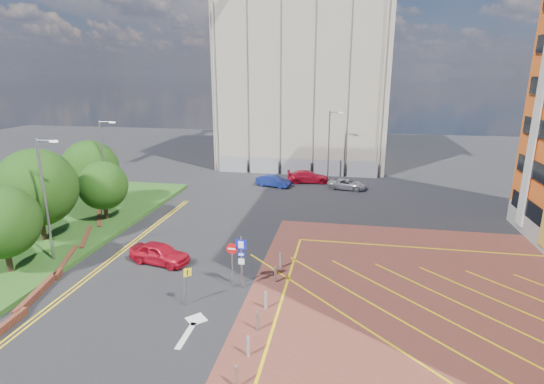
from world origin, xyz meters
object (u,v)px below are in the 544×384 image
(tree_b, at_px, (37,188))
(car_red_left, at_px, (160,253))
(tree_a, at_px, (2,222))
(lamp_back, at_px, (330,143))
(car_red_back, at_px, (308,177))
(tree_d, at_px, (90,168))
(car_silver_back, at_px, (347,184))
(lamp_left_far, at_px, (104,163))
(sign_cluster, at_px, (238,257))
(lamp_left_near, at_px, (46,196))
(tree_c, at_px, (103,186))
(car_blue_back, at_px, (273,181))
(warning_sign, at_px, (186,282))

(tree_b, relative_size, car_red_left, 1.65)
(car_red_left, bearing_deg, tree_a, 123.41)
(tree_a, bearing_deg, tree_b, 106.70)
(tree_a, height_order, lamp_back, lamp_back)
(car_red_back, bearing_deg, tree_b, 132.66)
(tree_d, bearing_deg, lamp_back, 36.09)
(car_silver_back, bearing_deg, car_red_left, 158.78)
(tree_d, distance_m, lamp_back, 25.47)
(car_red_back, bearing_deg, lamp_back, -63.32)
(tree_d, xyz_separation_m, lamp_back, (20.58, 15.00, 0.49))
(lamp_left_far, relative_size, sign_cluster, 2.50)
(tree_b, xyz_separation_m, car_red_left, (9.84, -1.67, -3.54))
(car_red_back, bearing_deg, sign_cluster, 168.17)
(lamp_left_near, bearing_deg, tree_c, 97.69)
(lamp_left_far, height_order, lamp_back, lamp_left_far)
(tree_d, height_order, car_red_left, tree_d)
(lamp_left_far, height_order, car_blue_back, lamp_left_far)
(tree_b, distance_m, car_red_left, 10.59)
(warning_sign, bearing_deg, lamp_left_far, 132.87)
(tree_d, relative_size, lamp_left_far, 0.76)
(lamp_back, height_order, car_red_back, lamp_back)
(tree_d, distance_m, car_silver_back, 25.63)
(tree_d, relative_size, warning_sign, 2.71)
(lamp_left_far, bearing_deg, lamp_left_near, -78.69)
(tree_b, height_order, lamp_back, lamp_back)
(car_blue_back, bearing_deg, tree_b, 159.68)
(tree_a, distance_m, car_blue_back, 27.07)
(tree_b, height_order, car_silver_back, tree_b)
(tree_d, distance_m, car_blue_back, 18.66)
(car_red_left, bearing_deg, lamp_left_near, 112.76)
(car_blue_back, bearing_deg, tree_a, 168.54)
(car_silver_back, bearing_deg, warning_sign, 170.74)
(lamp_left_far, height_order, warning_sign, lamp_left_far)
(car_red_back, bearing_deg, car_silver_back, -124.25)
(tree_c, xyz_separation_m, lamp_left_near, (1.08, -8.00, 1.47))
(tree_d, relative_size, car_silver_back, 1.48)
(tree_b, height_order, lamp_left_near, lamp_left_near)
(sign_cluster, relative_size, car_blue_back, 0.83)
(tree_b, xyz_separation_m, car_silver_back, (21.77, 19.28, -3.66))
(tree_d, height_order, car_silver_back, tree_d)
(tree_b, xyz_separation_m, lamp_left_far, (1.08, 7.00, 0.42))
(sign_cluster, bearing_deg, car_red_back, 86.52)
(lamp_back, relative_size, car_red_left, 1.96)
(sign_cluster, bearing_deg, tree_d, 144.42)
(tree_d, xyz_separation_m, car_silver_back, (22.77, 11.28, -3.30))
(lamp_left_far, xyz_separation_m, car_red_left, (8.76, -8.67, -3.97))
(lamp_back, bearing_deg, tree_d, -143.91)
(lamp_left_far, relative_size, car_red_back, 1.69)
(sign_cluster, height_order, car_silver_back, sign_cluster)
(tree_c, height_order, lamp_back, lamp_back)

